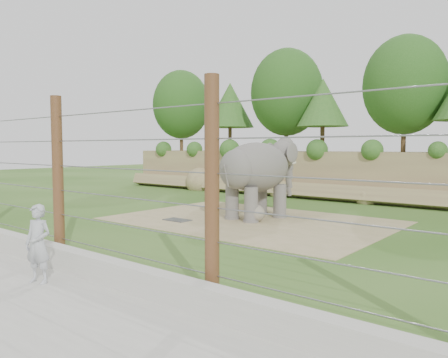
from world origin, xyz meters
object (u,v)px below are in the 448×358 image
Objects in this scene: barrier_fence at (58,178)px; elephant at (256,179)px; stone_ball at (256,213)px; zookeeper at (38,244)px.

elephant is at bearing 87.33° from barrier_fence.
barrier_fence is (-0.87, -7.31, 1.67)m from stone_ball.
barrier_fence is at bearing 118.65° from zookeeper.
stone_ball is 8.72m from zookeeper.
stone_ball is at bearing 83.19° from barrier_fence.
elephant is 2.37× the size of zookeeper.
stone_ball is at bearing -46.66° from elephant.
zookeeper is (1.56, -1.37, -1.19)m from barrier_fence.
stone_ball is 0.39× the size of zookeeper.
stone_ball is 7.55m from barrier_fence.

